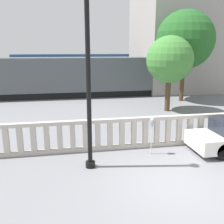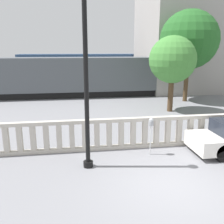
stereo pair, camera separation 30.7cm
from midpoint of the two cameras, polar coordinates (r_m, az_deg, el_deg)
name	(u,v)px [view 2 (the right image)]	position (r m, az deg, el deg)	size (l,w,h in m)	color
ground_plane	(173,186)	(8.01, 14.87, -15.99)	(160.00, 160.00, 0.00)	slate
balustrade	(145,132)	(10.40, 8.35, -4.62)	(14.48, 0.24, 1.28)	#BCB5A8
lamppost	(86,79)	(8.02, -4.85, 7.57)	(0.33, 0.33, 5.93)	black
parking_meter	(151,125)	(9.53, 9.82, -2.89)	(0.19, 0.19, 1.47)	silver
train_near	(111,75)	(22.07, 0.26, 8.36)	(27.89, 3.00, 3.89)	black
train_far	(99,68)	(30.55, -2.61, 10.10)	(18.18, 3.02, 4.01)	black
building_block	(185,39)	(26.87, 16.68, 15.59)	(8.37, 8.43, 9.80)	gray
tree_left	(173,60)	(16.45, 14.21, 11.47)	(2.96, 2.96, 4.81)	#4C3823
tree_right	(189,40)	(20.14, 17.64, 15.42)	(4.35, 4.35, 6.82)	#4C3823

